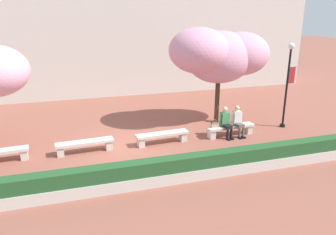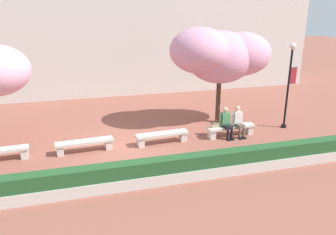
# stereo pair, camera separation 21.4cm
# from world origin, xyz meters

# --- Properties ---
(ground_plane) EXTENTS (100.00, 100.00, 0.00)m
(ground_plane) POSITION_xyz_m (0.00, 0.00, 0.00)
(ground_plane) COLOR #8E5142
(building_facade) EXTENTS (28.00, 4.00, 10.38)m
(building_facade) POSITION_xyz_m (0.00, 10.16, 5.19)
(building_facade) COLOR beige
(building_facade) RESTS_ON ground
(stone_bench_near_west) EXTENTS (2.13, 0.54, 0.45)m
(stone_bench_near_west) POSITION_xyz_m (-1.50, -0.00, 0.31)
(stone_bench_near_west) COLOR beige
(stone_bench_near_west) RESTS_ON ground
(stone_bench_center) EXTENTS (2.13, 0.54, 0.45)m
(stone_bench_center) POSITION_xyz_m (1.50, 0.00, 0.31)
(stone_bench_center) COLOR beige
(stone_bench_center) RESTS_ON ground
(stone_bench_near_east) EXTENTS (2.13, 0.54, 0.45)m
(stone_bench_near_east) POSITION_xyz_m (4.50, -0.00, 0.31)
(stone_bench_near_east) COLOR beige
(stone_bench_near_east) RESTS_ON ground
(person_seated_left) EXTENTS (0.50, 0.72, 1.29)m
(person_seated_left) POSITION_xyz_m (4.23, -0.05, 0.70)
(person_seated_left) COLOR black
(person_seated_left) RESTS_ON ground
(person_seated_right) EXTENTS (0.51, 0.71, 1.29)m
(person_seated_right) POSITION_xyz_m (4.78, -0.05, 0.70)
(person_seated_right) COLOR black
(person_seated_right) RESTS_ON ground
(handbag) EXTENTS (0.30, 0.15, 0.34)m
(handbag) POSITION_xyz_m (3.77, 0.01, 0.58)
(handbag) COLOR tan
(handbag) RESTS_ON stone_bench_near_east
(cherry_tree_main) EXTENTS (4.75, 2.98, 4.41)m
(cherry_tree_main) POSITION_xyz_m (4.67, 1.83, 3.20)
(cherry_tree_main) COLOR #473323
(cherry_tree_main) RESTS_ON ground
(lamp_post_with_banner) EXTENTS (0.54, 0.28, 3.77)m
(lamp_post_with_banner) POSITION_xyz_m (7.33, 0.32, 2.27)
(lamp_post_with_banner) COLOR black
(lamp_post_with_banner) RESTS_ON ground
(planter_hedge_foreground) EXTENTS (15.81, 0.50, 0.80)m
(planter_hedge_foreground) POSITION_xyz_m (0.00, -3.04, 0.39)
(planter_hedge_foreground) COLOR beige
(planter_hedge_foreground) RESTS_ON ground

